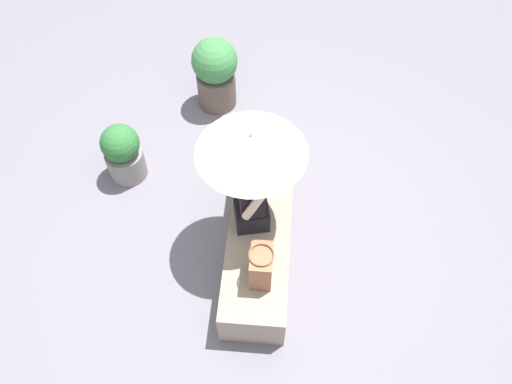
% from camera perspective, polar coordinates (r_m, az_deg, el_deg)
% --- Properties ---
extents(ground_plane, '(14.00, 14.00, 0.00)m').
position_cam_1_polar(ground_plane, '(4.89, 0.50, -4.92)').
color(ground_plane, slate).
extents(stone_bench, '(2.05, 0.54, 0.41)m').
position_cam_1_polar(stone_bench, '(4.72, 0.51, -3.66)').
color(stone_bench, gray).
rests_on(stone_bench, ground).
extents(person_seated, '(0.50, 0.35, 0.90)m').
position_cam_1_polar(person_seated, '(4.20, -0.58, 0.03)').
color(person_seated, black).
rests_on(person_seated, stone_bench).
extents(parasol, '(0.86, 0.86, 1.04)m').
position_cam_1_polar(parasol, '(3.83, -0.51, 5.32)').
color(parasol, '#B7B7BC').
rests_on(parasol, stone_bench).
extents(handbag_black, '(0.29, 0.21, 0.38)m').
position_cam_1_polar(handbag_black, '(4.73, 1.31, 4.63)').
color(handbag_black, '#335184').
rests_on(handbag_black, stone_bench).
extents(tote_bag_canvas, '(0.27, 0.20, 0.36)m').
position_cam_1_polar(tote_bag_canvas, '(4.09, 0.58, -8.11)').
color(tote_bag_canvas, brown).
rests_on(tote_bag_canvas, stone_bench).
extents(planter_near, '(0.49, 0.49, 0.85)m').
position_cam_1_polar(planter_near, '(5.70, -4.50, 13.07)').
color(planter_near, brown).
rests_on(planter_near, ground).
extents(planter_far, '(0.38, 0.38, 0.66)m').
position_cam_1_polar(planter_far, '(5.22, -14.47, 4.22)').
color(planter_far, gray).
rests_on(planter_far, ground).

